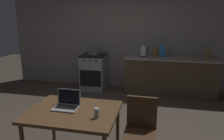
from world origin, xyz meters
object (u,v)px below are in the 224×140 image
(bottle, at_px, (208,54))
(bottle_b, at_px, (156,51))
(dining_table, at_px, (74,116))
(stove_oven, at_px, (94,72))
(laptop, at_px, (67,104))
(drinking_glass, at_px, (97,113))
(electric_kettle, at_px, (144,51))
(cereal_box, at_px, (162,51))
(chair, at_px, (141,128))
(frying_pan, at_px, (92,54))

(bottle, relative_size, bottle_b, 0.94)
(bottle, bearing_deg, dining_table, -127.07)
(stove_oven, height_order, laptop, laptop)
(stove_oven, distance_m, bottle, 2.77)
(stove_oven, xyz_separation_m, drinking_glass, (0.95, -2.96, 0.32))
(dining_table, height_order, bottle, bottle)
(stove_oven, relative_size, electric_kettle, 3.55)
(drinking_glass, bearing_deg, laptop, 157.68)
(drinking_glass, relative_size, bottle_b, 0.45)
(stove_oven, xyz_separation_m, dining_table, (0.60, -2.83, 0.19))
(cereal_box, height_order, bottle_b, cereal_box)
(stove_oven, relative_size, chair, 1.00)
(frying_pan, height_order, cereal_box, cereal_box)
(electric_kettle, relative_size, drinking_glass, 2.12)
(frying_pan, bearing_deg, cereal_box, 1.59)
(stove_oven, relative_size, dining_table, 0.81)
(cereal_box, distance_m, bottle_b, 0.17)
(chair, height_order, electric_kettle, electric_kettle)
(laptop, xyz_separation_m, drinking_glass, (0.46, -0.19, 0.01))
(bottle, relative_size, cereal_box, 0.88)
(electric_kettle, bearing_deg, chair, -86.03)
(drinking_glass, xyz_separation_m, bottle_b, (0.60, 3.04, 0.26))
(frying_pan, bearing_deg, laptop, -79.39)
(laptop, height_order, cereal_box, cereal_box)
(dining_table, distance_m, chair, 0.86)
(electric_kettle, bearing_deg, frying_pan, -178.75)
(drinking_glass, bearing_deg, bottle, 58.89)
(chair, distance_m, bottle, 3.03)
(laptop, relative_size, electric_kettle, 1.25)
(laptop, height_order, electric_kettle, electric_kettle)
(laptop, bearing_deg, bottle, 38.54)
(chair, distance_m, electric_kettle, 2.81)
(electric_kettle, xyz_separation_m, drinking_glass, (-0.31, -2.96, -0.25))
(dining_table, bearing_deg, stove_oven, 102.01)
(stove_oven, relative_size, bottle_b, 3.39)
(cereal_box, bearing_deg, chair, -95.15)
(stove_oven, xyz_separation_m, laptop, (0.49, -2.77, 0.31))
(electric_kettle, relative_size, bottle, 1.02)
(stove_oven, distance_m, cereal_box, 1.81)
(drinking_glass, height_order, bottle_b, bottle_b)
(frying_pan, xyz_separation_m, cereal_box, (1.73, 0.05, 0.12))
(dining_table, bearing_deg, cereal_box, 68.93)
(stove_oven, bearing_deg, electric_kettle, 0.11)
(stove_oven, distance_m, bottle_b, 1.65)
(stove_oven, relative_size, frying_pan, 2.10)
(chair, distance_m, laptop, 0.99)
(stove_oven, height_order, chair, stove_oven)
(laptop, distance_m, bottle_b, 3.06)
(chair, relative_size, bottle_b, 3.37)
(chair, height_order, bottle_b, bottle_b)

